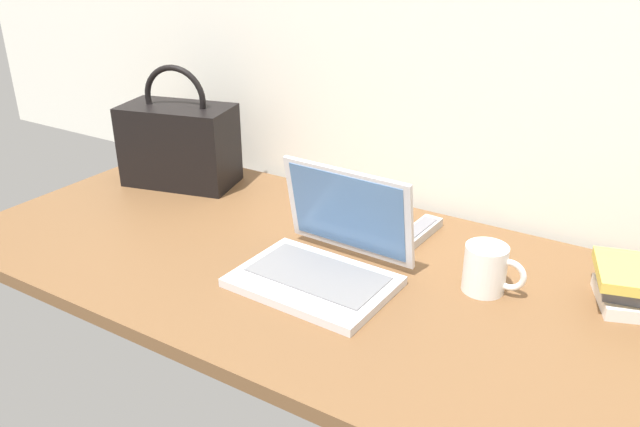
# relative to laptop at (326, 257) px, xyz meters

# --- Properties ---
(desk) EXTENTS (1.60, 0.76, 0.03)m
(desk) POSITION_rel_laptop_xyz_m (-0.07, 0.04, -0.06)
(desk) COLOR brown
(desk) RESTS_ON ground
(laptop) EXTENTS (0.32, 0.28, 0.22)m
(laptop) POSITION_rel_laptop_xyz_m (0.00, 0.00, 0.00)
(laptop) COLOR silver
(laptop) RESTS_ON desk
(coffee_mug) EXTENTS (0.12, 0.08, 0.10)m
(coffee_mug) POSITION_rel_laptop_xyz_m (0.30, 0.12, 0.00)
(coffee_mug) COLOR white
(coffee_mug) RESTS_ON desk
(remote_control_near) EXTENTS (0.06, 0.16, 0.02)m
(remote_control_near) POSITION_rel_laptop_xyz_m (0.09, 0.27, -0.03)
(remote_control_near) COLOR #B7B7B7
(remote_control_near) RESTS_ON desk
(handbag) EXTENTS (0.33, 0.23, 0.33)m
(handbag) POSITION_rel_laptop_xyz_m (-0.61, 0.24, 0.07)
(handbag) COLOR black
(handbag) RESTS_ON desk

